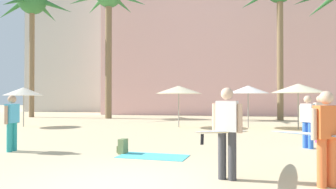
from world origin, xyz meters
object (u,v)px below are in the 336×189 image
(person_mid_center, at_px, (227,130))
(palm_tree_right, at_px, (280,1))
(beach_towel, at_px, (153,156))
(person_far_left, at_px, (12,121))
(backpack, at_px, (123,147))
(person_mid_left, at_px, (325,134))
(cafe_umbrella_1, at_px, (298,88))
(cafe_umbrella_0, at_px, (248,90))
(person_near_left, at_px, (308,119))
(cafe_umbrella_2, at_px, (179,90))
(person_near_right, at_px, (320,117))
(palm_tree_left, at_px, (109,7))
(palm_tree_center, at_px, (32,7))
(cafe_umbrella_3, at_px, (24,91))

(person_mid_center, bearing_deg, palm_tree_right, 2.61)
(beach_towel, bearing_deg, person_far_left, 177.22)
(palm_tree_right, height_order, backpack, palm_tree_right)
(person_mid_left, bearing_deg, cafe_umbrella_1, -31.12)
(cafe_umbrella_0, height_order, person_mid_left, cafe_umbrella_0)
(person_mid_left, bearing_deg, person_near_left, -31.35)
(cafe_umbrella_2, relative_size, person_far_left, 1.51)
(backpack, height_order, person_near_left, person_near_left)
(cafe_umbrella_1, relative_size, backpack, 6.52)
(person_near_right, bearing_deg, person_mid_center, -43.79)
(palm_tree_left, distance_m, cafe_umbrella_1, 15.65)
(palm_tree_left, distance_m, person_mid_center, 20.76)
(palm_tree_center, relative_size, beach_towel, 5.89)
(palm_tree_left, height_order, cafe_umbrella_1, palm_tree_left)
(backpack, bearing_deg, person_mid_left, 160.41)
(person_mid_left, bearing_deg, palm_tree_left, 10.72)
(cafe_umbrella_0, distance_m, person_near_right, 5.84)
(palm_tree_left, height_order, backpack, palm_tree_left)
(cafe_umbrella_1, bearing_deg, palm_tree_left, 151.16)
(cafe_umbrella_2, xyz_separation_m, person_far_left, (-4.06, -8.44, -1.13))
(cafe_umbrella_0, bearing_deg, backpack, -117.10)
(palm_tree_left, distance_m, palm_tree_center, 6.91)
(palm_tree_right, distance_m, cafe_umbrella_0, 9.34)
(cafe_umbrella_1, height_order, person_mid_center, cafe_umbrella_1)
(palm_tree_left, distance_m, person_near_right, 18.46)
(cafe_umbrella_2, height_order, beach_towel, cafe_umbrella_2)
(cafe_umbrella_2, bearing_deg, person_near_left, -53.75)
(cafe_umbrella_1, bearing_deg, person_mid_center, -110.93)
(person_near_right, bearing_deg, cafe_umbrella_2, -143.72)
(palm_tree_left, height_order, palm_tree_right, palm_tree_left)
(palm_tree_left, xyz_separation_m, palm_tree_center, (-6.86, 0.67, 0.49))
(backpack, bearing_deg, person_near_right, -142.48)
(cafe_umbrella_2, height_order, person_mid_left, cafe_umbrella_2)
(palm_tree_right, distance_m, person_mid_left, 19.13)
(cafe_umbrella_1, distance_m, person_mid_center, 11.28)
(palm_tree_center, bearing_deg, palm_tree_right, -2.75)
(palm_tree_right, relative_size, beach_towel, 5.57)
(cafe_umbrella_3, xyz_separation_m, person_far_left, (4.51, -7.55, -1.04))
(palm_tree_left, height_order, person_mid_left, palm_tree_left)
(palm_tree_right, xyz_separation_m, cafe_umbrella_3, (-15.17, -7.23, -6.58))
(cafe_umbrella_0, relative_size, person_near_left, 1.36)
(palm_tree_left, relative_size, person_mid_center, 3.51)
(person_far_left, height_order, person_near_left, person_far_left)
(beach_towel, relative_size, person_near_left, 1.12)
(backpack, xyz_separation_m, person_near_left, (5.51, 1.75, 0.71))
(palm_tree_center, bearing_deg, person_near_left, -37.69)
(cafe_umbrella_0, bearing_deg, cafe_umbrella_3, -174.60)
(palm_tree_right, xyz_separation_m, beach_towel, (-6.34, -14.99, -8.53))
(cafe_umbrella_0, height_order, cafe_umbrella_3, cafe_umbrella_0)
(cafe_umbrella_2, bearing_deg, palm_tree_right, 43.89)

